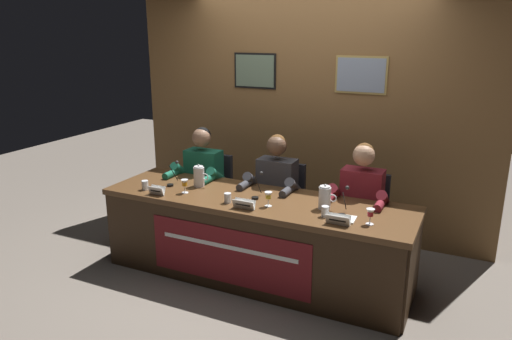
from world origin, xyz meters
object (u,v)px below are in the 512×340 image
object	(u,v)px
water_cup_left	(145,186)
document_stack_right	(342,218)
chair_right	(363,223)
water_cup_center	(228,199)
juice_glass_right	(370,214)
microphone_right	(344,206)
juice_glass_left	(185,184)
juice_glass_center	(268,196)
microphone_center	(257,190)
nameplate_right	(338,220)
water_pitcher_left_side	(199,176)
microphone_left	(172,177)
nameplate_left	(157,190)
conference_table	(251,228)
water_pitcher_right_side	(325,197)
panelist_center	(274,189)
water_cup_right	(325,212)
panelist_right	(359,202)
chair_left	(211,198)
chair_center	(281,210)
nameplate_center	(244,204)
panelist_left	(200,178)

from	to	relation	value
water_cup_left	document_stack_right	xyz separation A→B (m)	(1.82, 0.08, -0.03)
chair_right	water_cup_center	bearing A→B (deg)	-140.42
juice_glass_right	microphone_right	size ratio (longest dim) A/B	0.57
juice_glass_left	juice_glass_center	xyz separation A→B (m)	(0.81, 0.01, 0.00)
microphone_center	nameplate_right	size ratio (longest dim) A/B	1.19
water_pitcher_left_side	microphone_left	bearing A→B (deg)	-162.30
juice_glass_left	juice_glass_right	bearing A→B (deg)	-0.63
nameplate_left	juice_glass_center	distance (m)	1.02
document_stack_right	microphone_right	bearing A→B (deg)	98.22
conference_table	chair_right	bearing A→B (deg)	40.30
conference_table	water_cup_center	world-z (taller)	water_cup_center
water_pitcher_right_side	microphone_left	bearing A→B (deg)	-179.41
chair_right	juice_glass_right	bearing A→B (deg)	-74.34
panelist_center	water_cup_right	world-z (taller)	panelist_center
nameplate_left	water_pitcher_right_side	distance (m)	1.48
conference_table	microphone_right	world-z (taller)	microphone_right
document_stack_right	panelist_right	bearing A→B (deg)	89.32
nameplate_right	water_pitcher_left_side	world-z (taller)	water_pitcher_left_side
juice_glass_left	microphone_center	xyz separation A→B (m)	(0.64, 0.16, -0.01)
water_cup_center	juice_glass_center	bearing A→B (deg)	11.71
water_cup_left	water_cup_center	bearing A→B (deg)	1.04
chair_left	chair_center	distance (m)	0.81
juice_glass_left	water_cup_right	distance (m)	1.31
panelist_center	nameplate_right	bearing A→B (deg)	-39.55
chair_center	water_pitcher_left_side	size ratio (longest dim) A/B	4.22
water_cup_right	conference_table	bearing A→B (deg)	174.89
juice_glass_right	conference_table	bearing A→B (deg)	176.16
nameplate_center	microphone_center	world-z (taller)	microphone_center
microphone_center	nameplate_right	xyz separation A→B (m)	(0.80, -0.29, -0.03)
nameplate_left	nameplate_center	xyz separation A→B (m)	(0.85, 0.02, 0.00)
nameplate_left	microphone_right	distance (m)	1.64
water_pitcher_left_side	water_pitcher_right_side	xyz separation A→B (m)	(1.23, -0.06, 0.00)
nameplate_right	panelist_left	bearing A→B (deg)	157.57
juice_glass_center	juice_glass_left	bearing A→B (deg)	-179.42
panelist_center	water_cup_right	xyz separation A→B (m)	(0.68, -0.55, 0.08)
document_stack_right	nameplate_left	bearing A→B (deg)	-174.85
panelist_center	document_stack_right	bearing A→B (deg)	-34.09
microphone_center	document_stack_right	size ratio (longest dim) A/B	1.00
juice_glass_left	document_stack_right	xyz separation A→B (m)	(1.44, -0.00, -0.08)
chair_left	microphone_left	world-z (taller)	microphone_left
microphone_center	nameplate_right	world-z (taller)	microphone_center
conference_table	microphone_left	bearing A→B (deg)	173.90
panelist_center	water_pitcher_left_side	distance (m)	0.71
chair_left	water_pitcher_left_side	distance (m)	0.69
conference_table	panelist_right	world-z (taller)	panelist_right
nameplate_center	water_cup_center	world-z (taller)	water_cup_center
panelist_right	document_stack_right	bearing A→B (deg)	-90.68
chair_left	juice_glass_left	world-z (taller)	chair_left
chair_left	water_pitcher_right_side	bearing A→B (deg)	-22.20
microphone_right	nameplate_right	bearing A→B (deg)	-84.93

